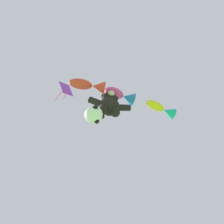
{
  "coord_description": "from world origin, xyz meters",
  "views": [
    {
      "loc": [
        -1.01,
        0.47,
        0.88
      ],
      "look_at": [
        -0.23,
        3.93,
        8.84
      ],
      "focal_mm": 35.0,
      "sensor_mm": 36.0,
      "label": 1
    }
  ],
  "objects": [
    {
      "name": "fish_kite_goldfin",
      "position": [
        2.84,
        4.62,
        12.29
      ],
      "size": [
        1.85,
        0.96,
        0.64
      ],
      "color": "yellow"
    },
    {
      "name": "fish_kite_magenta",
      "position": [
        0.46,
        4.56,
        12.9
      ],
      "size": [
        1.86,
        0.97,
        0.8
      ],
      "color": "#E53F9E"
    },
    {
      "name": "fish_kite_crimson",
      "position": [
        -1.42,
        4.11,
        12.13
      ],
      "size": [
        1.97,
        0.75,
        0.72
      ],
      "color": "red"
    },
    {
      "name": "diamond_kite",
      "position": [
        -2.96,
        5.43,
        14.27
      ],
      "size": [
        1.06,
        0.84,
        3.11
      ],
      "color": "purple"
    },
    {
      "name": "soccer_ball_kite",
      "position": [
        -0.9,
        4.68,
        9.82
      ],
      "size": [
        0.91,
        0.9,
        0.83
      ],
      "color": "white"
    },
    {
      "name": "teddy_bear_kite",
      "position": [
        -0.21,
        4.58,
        11.26
      ],
      "size": [
        2.24,
        0.99,
        2.27
      ],
      "color": "black"
    }
  ]
}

